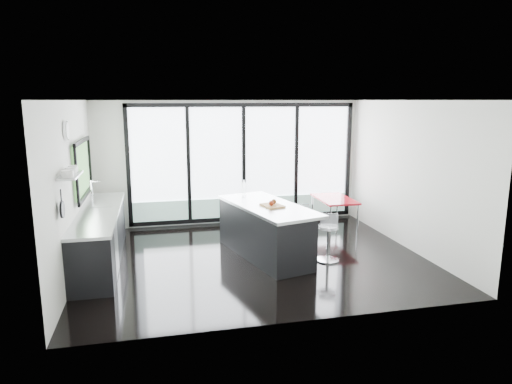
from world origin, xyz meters
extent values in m
cube|color=black|center=(0.00, 0.00, 0.00)|extent=(6.00, 5.00, 0.00)
cube|color=white|center=(0.00, 0.00, 2.80)|extent=(6.00, 5.00, 0.00)
cube|color=beige|center=(0.00, 2.50, 1.40)|extent=(6.00, 0.00, 2.80)
cube|color=white|center=(0.30, 2.47, 1.40)|extent=(5.00, 0.02, 2.50)
cube|color=gray|center=(0.30, 2.43, 0.37)|extent=(5.00, 0.02, 0.44)
cube|color=black|center=(-0.95, 2.43, 1.40)|extent=(0.08, 0.04, 2.50)
cube|color=black|center=(0.30, 2.43, 1.40)|extent=(0.08, 0.04, 2.50)
cube|color=black|center=(1.55, 2.43, 1.40)|extent=(0.08, 0.04, 2.50)
cube|color=beige|center=(0.00, -2.50, 1.40)|extent=(6.00, 0.00, 2.80)
cube|color=beige|center=(-3.00, 0.00, 1.40)|extent=(0.00, 5.00, 2.80)
cube|color=#4A8040|center=(-2.97, 0.90, 1.60)|extent=(0.02, 1.60, 0.90)
cube|color=#AAADAF|center=(-2.87, -0.85, 1.75)|extent=(0.25, 0.80, 0.03)
cylinder|color=white|center=(-2.97, -0.30, 2.35)|extent=(0.04, 0.30, 0.30)
cylinder|color=black|center=(-2.94, -1.25, 1.35)|extent=(0.03, 0.24, 0.24)
cube|color=beige|center=(3.00, 0.00, 1.40)|extent=(0.00, 5.00, 2.80)
cube|color=black|center=(-2.67, 0.40, 0.43)|extent=(0.65, 3.20, 0.87)
cube|color=#AAADAF|center=(-2.67, 0.40, 0.90)|extent=(0.69, 3.24, 0.05)
cube|color=#AAADAF|center=(-2.67, 0.90, 0.90)|extent=(0.45, 0.48, 0.06)
cylinder|color=silver|center=(-2.82, 0.90, 1.14)|extent=(0.02, 0.02, 0.44)
cube|color=#AAADAF|center=(-2.36, -0.35, 0.42)|extent=(0.03, 0.60, 0.80)
cube|color=black|center=(0.19, 0.07, 0.45)|extent=(1.33, 2.39, 0.90)
cube|color=#AAADAF|center=(0.27, 0.09, 0.92)|extent=(1.55, 2.51, 0.05)
cube|color=#B88449|center=(0.31, -0.06, 0.97)|extent=(0.41, 0.48, 0.03)
sphere|color=maroon|center=(0.28, -0.12, 1.03)|extent=(0.11, 0.11, 0.09)
sphere|color=#56290D|center=(0.36, 0.00, 1.02)|extent=(0.11, 0.11, 0.09)
cylinder|color=silver|center=(-0.02, 0.81, 1.09)|extent=(0.09, 0.09, 0.29)
cylinder|color=silver|center=(1.24, -0.44, 0.32)|extent=(0.53, 0.53, 0.64)
cylinder|color=silver|center=(1.03, 0.29, 0.33)|extent=(0.42, 0.42, 0.65)
cube|color=#A5111C|center=(2.17, 1.57, 0.34)|extent=(0.73, 1.26, 0.67)
camera|label=1|loc=(-1.71, -7.67, 2.80)|focal=32.00mm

